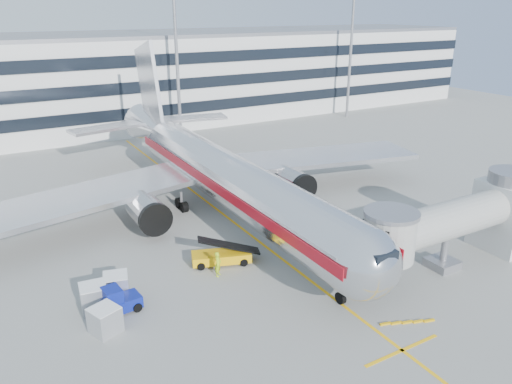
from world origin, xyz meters
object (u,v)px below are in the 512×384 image
main_jet (218,172)px  cargo_container_left (105,320)px  ramp_worker (218,264)px  cargo_container_right (94,297)px  belt_loader (221,256)px  cargo_container_front (116,286)px  baggage_tug (119,301)px

main_jet → cargo_container_left: 21.49m
cargo_container_left → ramp_worker: ramp_worker is taller
cargo_container_right → ramp_worker: 9.51m
belt_loader → ramp_worker: (-1.11, -1.68, 0.34)m
belt_loader → cargo_container_front: (-8.86, -0.78, 0.24)m
main_jet → cargo_container_front: 17.74m
cargo_container_right → baggage_tug: bearing=-40.8°
cargo_container_front → ramp_worker: (7.75, -0.90, 0.11)m
belt_loader → cargo_container_left: bearing=-156.9°
cargo_container_front → baggage_tug: bearing=-100.9°
main_jet → cargo_container_left: size_ratio=23.46×
cargo_container_left → cargo_container_right: (-0.01, 3.01, 0.05)m
main_jet → baggage_tug: main_jet is taller
cargo_container_left → cargo_container_front: bearing=64.9°
belt_loader → cargo_container_left: size_ratio=2.38×
belt_loader → cargo_container_right: bearing=-171.8°
baggage_tug → ramp_worker: ramp_worker is taller
main_jet → ramp_worker: main_jet is taller
baggage_tug → ramp_worker: 8.19m
ramp_worker → cargo_container_right: bearing=132.1°
main_jet → cargo_container_front: size_ratio=24.28×
belt_loader → cargo_container_left: 11.54m
cargo_container_front → main_jet: bearing=38.8°
main_jet → belt_loader: bearing=-115.0°
main_jet → cargo_container_left: main_jet is taller
baggage_tug → cargo_container_right: baggage_tug is taller
main_jet → ramp_worker: bearing=-116.3°
main_jet → ramp_worker: size_ratio=24.79×
cargo_container_left → ramp_worker: bearing=16.7°
main_jet → cargo_container_right: size_ratio=26.18×
baggage_tug → cargo_container_front: baggage_tug is taller
cargo_container_left → ramp_worker: size_ratio=1.06×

